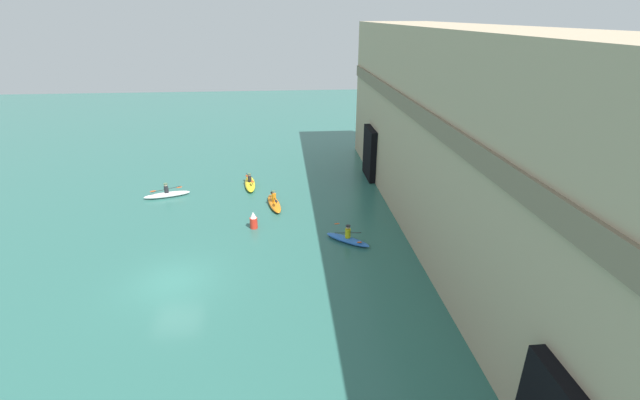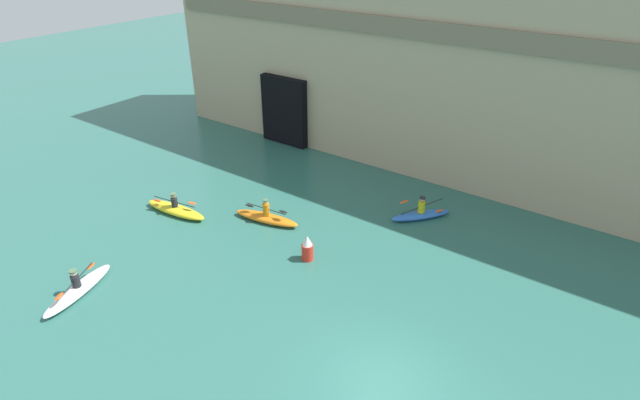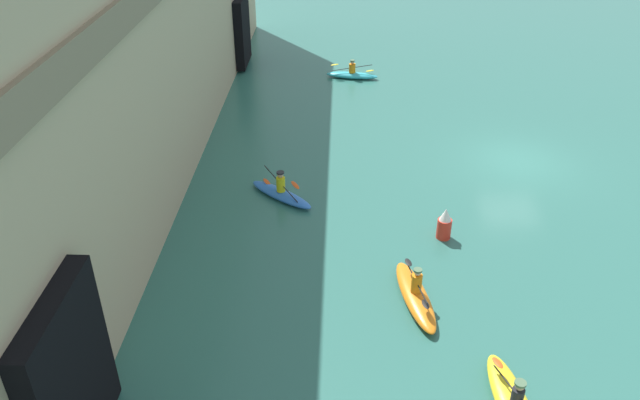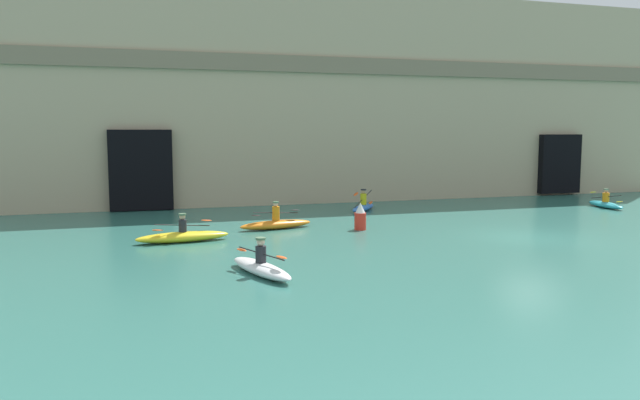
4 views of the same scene
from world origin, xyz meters
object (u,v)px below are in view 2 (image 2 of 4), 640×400
kayak_yellow (175,209)px  kayak_blue (421,214)px  kayak_white (78,289)px  marker_buoy (307,249)px  kayak_orange (267,217)px

kayak_yellow → kayak_blue: size_ratio=1.31×
kayak_white → marker_buoy: bearing=124.5°
kayak_blue → marker_buoy: bearing=-163.6°
kayak_orange → kayak_white: bearing=62.3°
kayak_orange → kayak_yellow: bearing=14.6°
kayak_yellow → marker_buoy: 7.45m
kayak_yellow → kayak_orange: (4.07, 1.97, 0.01)m
kayak_white → kayak_yellow: bearing=-179.9°
kayak_yellow → kayak_orange: bearing=-160.2°
kayak_blue → kayak_orange: 7.29m
kayak_orange → marker_buoy: 3.60m
kayak_orange → kayak_blue: bearing=-153.3°
kayak_orange → kayak_white: 8.43m
marker_buoy → kayak_orange: bearing=159.0°
kayak_orange → marker_buoy: (3.35, -1.28, 0.30)m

